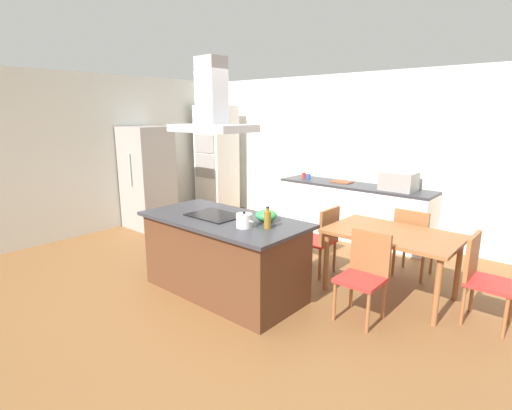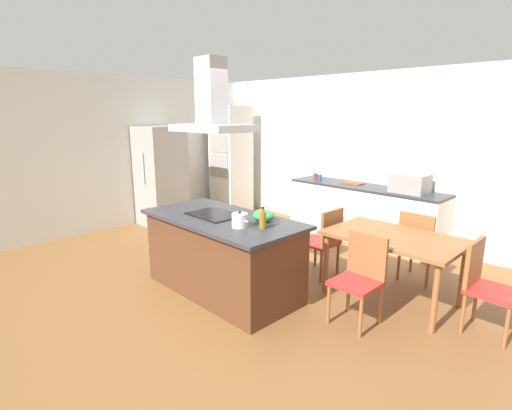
{
  "view_description": "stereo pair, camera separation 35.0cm",
  "coord_description": "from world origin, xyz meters",
  "px_view_note": "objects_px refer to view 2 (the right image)",
  "views": [
    {
      "loc": [
        3.07,
        -2.96,
        2.05
      ],
      "look_at": [
        0.15,
        0.4,
        1.0
      ],
      "focal_mm": 27.41,
      "sensor_mm": 36.0,
      "label": 1
    },
    {
      "loc": [
        3.32,
        -2.72,
        2.05
      ],
      "look_at": [
        0.15,
        0.4,
        1.0
      ],
      "focal_mm": 27.41,
      "sensor_mm": 36.0,
      "label": 2
    }
  ],
  "objects_px": {
    "coffee_mug_red": "(316,176)",
    "chair_facing_island": "(361,273)",
    "countertop_microwave": "(410,183)",
    "coffee_mug_blue": "(320,177)",
    "chair_at_left_end": "(324,238)",
    "tea_kettle": "(240,220)",
    "refrigerator": "(161,177)",
    "range_hood": "(212,108)",
    "cutting_board": "(353,183)",
    "cooktop": "(214,214)",
    "chair_facing_back_wall": "(418,243)",
    "mixing_bowl": "(264,216)",
    "olive_oil_bottle": "(263,220)",
    "wall_oven_stack": "(231,159)",
    "dining_table": "(394,243)",
    "chair_at_right_end": "(484,281)"
  },
  "relations": [
    {
      "from": "countertop_microwave",
      "to": "chair_facing_back_wall",
      "type": "distance_m",
      "value": 1.3
    },
    {
      "from": "cooktop",
      "to": "range_hood",
      "type": "height_order",
      "value": "range_hood"
    },
    {
      "from": "cooktop",
      "to": "chair_facing_back_wall",
      "type": "height_order",
      "value": "cooktop"
    },
    {
      "from": "mixing_bowl",
      "to": "wall_oven_stack",
      "type": "bearing_deg",
      "value": 144.04
    },
    {
      "from": "chair_facing_back_wall",
      "to": "refrigerator",
      "type": "bearing_deg",
      "value": -169.12
    },
    {
      "from": "coffee_mug_red",
      "to": "chair_facing_island",
      "type": "height_order",
      "value": "coffee_mug_red"
    },
    {
      "from": "cooktop",
      "to": "tea_kettle",
      "type": "height_order",
      "value": "tea_kettle"
    },
    {
      "from": "tea_kettle",
      "to": "refrigerator",
      "type": "distance_m",
      "value": 3.6
    },
    {
      "from": "wall_oven_stack",
      "to": "chair_facing_island",
      "type": "bearing_deg",
      "value": -25.68
    },
    {
      "from": "tea_kettle",
      "to": "chair_facing_island",
      "type": "xyz_separation_m",
      "value": [
        1.04,
        0.66,
        -0.47
      ]
    },
    {
      "from": "chair_at_right_end",
      "to": "chair_facing_island",
      "type": "relative_size",
      "value": 1.0
    },
    {
      "from": "tea_kettle",
      "to": "mixing_bowl",
      "type": "relative_size",
      "value": 0.92
    },
    {
      "from": "dining_table",
      "to": "chair_facing_back_wall",
      "type": "height_order",
      "value": "chair_facing_back_wall"
    },
    {
      "from": "chair_facing_island",
      "to": "chair_at_right_end",
      "type": "bearing_deg",
      "value": 36.01
    },
    {
      "from": "cooktop",
      "to": "coffee_mug_blue",
      "type": "relative_size",
      "value": 6.67
    },
    {
      "from": "refrigerator",
      "to": "chair_at_left_end",
      "type": "distance_m",
      "value": 3.57
    },
    {
      "from": "tea_kettle",
      "to": "coffee_mug_blue",
      "type": "relative_size",
      "value": 2.43
    },
    {
      "from": "mixing_bowl",
      "to": "chair_at_left_end",
      "type": "xyz_separation_m",
      "value": [
        0.11,
        0.99,
        -0.46
      ]
    },
    {
      "from": "coffee_mug_blue",
      "to": "wall_oven_stack",
      "type": "height_order",
      "value": "wall_oven_stack"
    },
    {
      "from": "cutting_board",
      "to": "dining_table",
      "type": "bearing_deg",
      "value": -46.98
    },
    {
      "from": "cutting_board",
      "to": "range_hood",
      "type": "bearing_deg",
      "value": -90.15
    },
    {
      "from": "refrigerator",
      "to": "range_hood",
      "type": "relative_size",
      "value": 2.02
    },
    {
      "from": "cutting_board",
      "to": "chair_facing_island",
      "type": "relative_size",
      "value": 0.38
    },
    {
      "from": "countertop_microwave",
      "to": "chair_facing_island",
      "type": "bearing_deg",
      "value": -75.18
    },
    {
      "from": "coffee_mug_red",
      "to": "chair_facing_island",
      "type": "relative_size",
      "value": 0.1
    },
    {
      "from": "refrigerator",
      "to": "chair_facing_back_wall",
      "type": "relative_size",
      "value": 2.04
    },
    {
      "from": "coffee_mug_red",
      "to": "wall_oven_stack",
      "type": "height_order",
      "value": "wall_oven_stack"
    },
    {
      "from": "olive_oil_bottle",
      "to": "cooktop",
      "type": "bearing_deg",
      "value": -178.99
    },
    {
      "from": "refrigerator",
      "to": "range_hood",
      "type": "xyz_separation_m",
      "value": [
        2.84,
        -1.01,
        1.19
      ]
    },
    {
      "from": "coffee_mug_blue",
      "to": "dining_table",
      "type": "height_order",
      "value": "coffee_mug_blue"
    },
    {
      "from": "cooktop",
      "to": "chair_facing_island",
      "type": "xyz_separation_m",
      "value": [
        1.62,
        0.54,
        -0.4
      ]
    },
    {
      "from": "coffee_mug_blue",
      "to": "cutting_board",
      "type": "xyz_separation_m",
      "value": [
        0.63,
        0.06,
        -0.04
      ]
    },
    {
      "from": "countertop_microwave",
      "to": "olive_oil_bottle",
      "type": "bearing_deg",
      "value": -94.47
    },
    {
      "from": "olive_oil_bottle",
      "to": "chair_facing_island",
      "type": "height_order",
      "value": "olive_oil_bottle"
    },
    {
      "from": "tea_kettle",
      "to": "range_hood",
      "type": "distance_m",
      "value": 1.27
    },
    {
      "from": "wall_oven_stack",
      "to": "chair_facing_island",
      "type": "distance_m",
      "value": 4.9
    },
    {
      "from": "mixing_bowl",
      "to": "coffee_mug_red",
      "type": "xyz_separation_m",
      "value": [
        -1.36,
        2.72,
        -0.02
      ]
    },
    {
      "from": "cooktop",
      "to": "chair_facing_island",
      "type": "bearing_deg",
      "value": 18.45
    },
    {
      "from": "countertop_microwave",
      "to": "dining_table",
      "type": "bearing_deg",
      "value": -69.72
    },
    {
      "from": "chair_facing_island",
      "to": "countertop_microwave",
      "type": "bearing_deg",
      "value": 104.82
    },
    {
      "from": "cutting_board",
      "to": "wall_oven_stack",
      "type": "bearing_deg",
      "value": -174.15
    },
    {
      "from": "coffee_mug_blue",
      "to": "chair_at_left_end",
      "type": "height_order",
      "value": "coffee_mug_blue"
    },
    {
      "from": "mixing_bowl",
      "to": "chair_facing_island",
      "type": "relative_size",
      "value": 0.27
    },
    {
      "from": "olive_oil_bottle",
      "to": "chair_facing_back_wall",
      "type": "distance_m",
      "value": 2.1
    },
    {
      "from": "coffee_mug_blue",
      "to": "countertop_microwave",
      "type": "bearing_deg",
      "value": 0.51
    },
    {
      "from": "coffee_mug_red",
      "to": "range_hood",
      "type": "relative_size",
      "value": 0.1
    },
    {
      "from": "cooktop",
      "to": "range_hood",
      "type": "bearing_deg",
      "value": 0.0
    },
    {
      "from": "olive_oil_bottle",
      "to": "chair_facing_island",
      "type": "distance_m",
      "value": 1.11
    },
    {
      "from": "countertop_microwave",
      "to": "cutting_board",
      "type": "height_order",
      "value": "countertop_microwave"
    },
    {
      "from": "countertop_microwave",
      "to": "refrigerator",
      "type": "distance_m",
      "value": 4.27
    }
  ]
}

